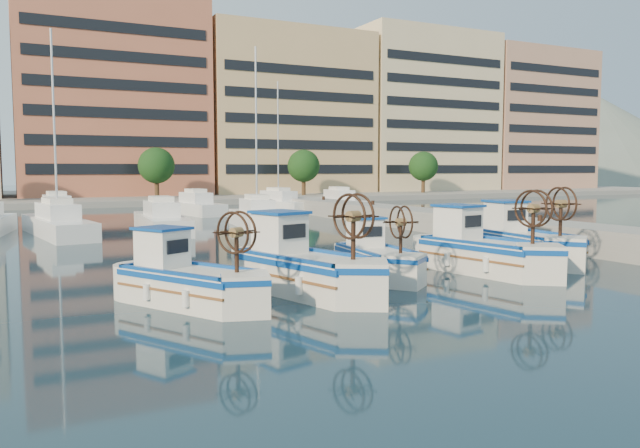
{
  "coord_description": "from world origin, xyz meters",
  "views": [
    {
      "loc": [
        -10.4,
        -16.77,
        3.74
      ],
      "look_at": [
        0.94,
        6.21,
        1.5
      ],
      "focal_mm": 35.0,
      "sensor_mm": 36.0,
      "label": 1
    }
  ],
  "objects": [
    {
      "name": "ground",
      "position": [
        0.0,
        0.0,
        0.0
      ],
      "size": [
        300.0,
        300.0,
        0.0
      ],
      "primitive_type": "plane",
      "color": "#1B3747",
      "rests_on": "ground"
    },
    {
      "name": "quay",
      "position": [
        13.0,
        8.0,
        0.6
      ],
      "size": [
        3.0,
        60.0,
        1.2
      ],
      "primitive_type": "cube",
      "color": "gray",
      "rests_on": "ground"
    },
    {
      "name": "waterfront",
      "position": [
        9.23,
        65.04,
        11.1
      ],
      "size": [
        180.0,
        40.0,
        25.6
      ],
      "color": "gray",
      "rests_on": "ground"
    },
    {
      "name": "hill_east",
      "position": [
        140.0,
        110.0,
        0.0
      ],
      "size": [
        160.0,
        160.0,
        50.0
      ],
      "primitive_type": "cone",
      "color": "slate",
      "rests_on": "ground"
    },
    {
      "name": "yacht_marina",
      "position": [
        -3.18,
        27.77,
        0.53
      ],
      "size": [
        39.15,
        23.53,
        11.5
      ],
      "color": "white",
      "rests_on": "ground"
    },
    {
      "name": "fishing_boat_a",
      "position": [
        -6.17,
        0.08,
        0.74
      ],
      "size": [
        3.51,
        4.44,
        2.69
      ],
      "rotation": [
        0.0,
        0.0,
        0.5
      ],
      "color": "silver",
      "rests_on": "ground"
    },
    {
      "name": "fishing_boat_b",
      "position": [
        -2.6,
        0.17,
        0.86
      ],
      "size": [
        3.23,
        5.12,
        3.1
      ],
      "rotation": [
        0.0,
        0.0,
        0.27
      ],
      "color": "silver",
      "rests_on": "ground"
    },
    {
      "name": "fishing_boat_c",
      "position": [
        0.92,
        1.69,
        0.72
      ],
      "size": [
        2.1,
        4.25,
        2.6
      ],
      "rotation": [
        0.0,
        0.0,
        -0.1
      ],
      "color": "silver",
      "rests_on": "ground"
    },
    {
      "name": "fishing_boat_d",
      "position": [
        4.83,
        0.79,
        0.85
      ],
      "size": [
        2.82,
        5.08,
        3.08
      ],
      "rotation": [
        0.0,
        0.0,
        0.18
      ],
      "color": "silver",
      "rests_on": "ground"
    },
    {
      "name": "fishing_boat_e",
      "position": [
        8.15,
        2.17,
        0.86
      ],
      "size": [
        2.5,
        5.08,
        3.11
      ],
      "rotation": [
        0.0,
        0.0,
        -0.1
      ],
      "color": "silver",
      "rests_on": "ground"
    }
  ]
}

